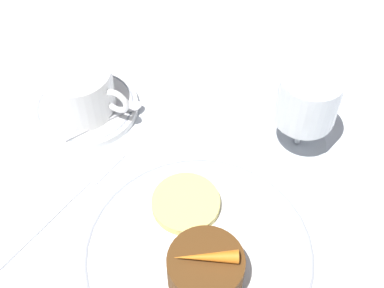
% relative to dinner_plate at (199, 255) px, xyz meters
% --- Properties ---
extents(ground_plane, '(3.00, 3.00, 0.00)m').
position_rel_dinner_plate_xyz_m(ground_plane, '(-0.02, 0.01, -0.01)').
color(ground_plane, white).
extents(dinner_plate, '(0.25, 0.25, 0.01)m').
position_rel_dinner_plate_xyz_m(dinner_plate, '(0.00, 0.00, 0.00)').
color(dinner_plate, white).
rests_on(dinner_plate, ground_plane).
extents(saucer, '(0.13, 0.13, 0.01)m').
position_rel_dinner_plate_xyz_m(saucer, '(-0.21, 0.12, -0.00)').
color(saucer, white).
rests_on(saucer, ground_plane).
extents(coffee_cup, '(0.11, 0.08, 0.06)m').
position_rel_dinner_plate_xyz_m(coffee_cup, '(-0.21, 0.12, 0.03)').
color(coffee_cup, white).
rests_on(coffee_cup, saucer).
extents(spoon, '(0.06, 0.10, 0.00)m').
position_rel_dinner_plate_xyz_m(spoon, '(-0.17, 0.12, 0.00)').
color(spoon, silver).
rests_on(spoon, saucer).
extents(wine_glass, '(0.07, 0.07, 0.11)m').
position_rel_dinner_plate_xyz_m(wine_glass, '(0.04, 0.18, 0.06)').
color(wine_glass, silver).
rests_on(wine_glass, ground_plane).
extents(fork, '(0.05, 0.20, 0.01)m').
position_rel_dinner_plate_xyz_m(fork, '(-0.16, 0.01, -0.01)').
color(fork, silver).
rests_on(fork, ground_plane).
extents(dessert_cake, '(0.07, 0.07, 0.04)m').
position_rel_dinner_plate_xyz_m(dessert_cake, '(0.02, -0.02, 0.03)').
color(dessert_cake, '#563314').
rests_on(dessert_cake, dinner_plate).
extents(carrot_garnish, '(0.06, 0.04, 0.01)m').
position_rel_dinner_plate_xyz_m(carrot_garnish, '(0.02, -0.02, 0.05)').
color(carrot_garnish, orange).
rests_on(carrot_garnish, dessert_cake).
extents(pineapple_slice, '(0.07, 0.07, 0.01)m').
position_rel_dinner_plate_xyz_m(pineapple_slice, '(-0.04, 0.04, 0.01)').
color(pineapple_slice, '#EFE075').
rests_on(pineapple_slice, dinner_plate).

